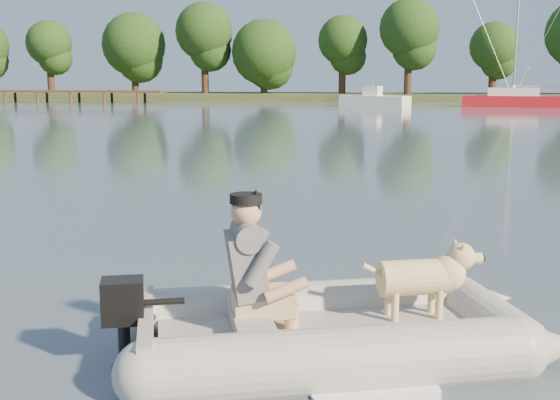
# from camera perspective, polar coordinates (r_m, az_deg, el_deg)

# --- Properties ---
(water) EXTENTS (160.00, 160.00, 0.00)m
(water) POSITION_cam_1_polar(r_m,az_deg,el_deg) (6.76, -2.63, -9.72)
(water) COLOR slate
(water) RESTS_ON ground
(shore_bank) EXTENTS (160.00, 12.00, 0.70)m
(shore_bank) POSITION_cam_1_polar(r_m,az_deg,el_deg) (68.29, 7.10, 8.28)
(shore_bank) COLOR #47512D
(shore_bank) RESTS_ON water
(dock) EXTENTS (18.00, 2.00, 1.04)m
(dock) POSITION_cam_1_polar(r_m,az_deg,el_deg) (64.31, -17.16, 8.05)
(dock) COLOR #4C331E
(dock) RESTS_ON water
(treeline) EXTENTS (75.85, 7.35, 9.27)m
(treeline) POSITION_cam_1_polar(r_m,az_deg,el_deg) (67.43, 8.46, 12.60)
(treeline) COLOR #332316
(treeline) RESTS_ON shore_bank
(dinghy) EXTENTS (5.98, 5.22, 1.45)m
(dinghy) POSITION_cam_1_polar(r_m,az_deg,el_deg) (5.84, 4.77, -6.51)
(dinghy) COLOR #969691
(dinghy) RESTS_ON water
(man) EXTENTS (0.92, 0.85, 1.13)m
(man) POSITION_cam_1_polar(r_m,az_deg,el_deg) (5.71, -2.52, -4.88)
(man) COLOR slate
(man) RESTS_ON dinghy
(dog) EXTENTS (1.04, 0.63, 0.65)m
(dog) POSITION_cam_1_polar(r_m,az_deg,el_deg) (6.12, 10.85, -6.68)
(dog) COLOR tan
(dog) RESTS_ON dinghy
(outboard_motor) EXTENTS (0.51, 0.42, 0.83)m
(outboard_motor) POSITION_cam_1_polar(r_m,az_deg,el_deg) (5.77, -12.58, -10.05)
(outboard_motor) COLOR black
(outboard_motor) RESTS_ON dinghy
(motorboat) EXTENTS (5.64, 3.92, 2.23)m
(motorboat) POSITION_cam_1_polar(r_m,az_deg,el_deg) (53.58, 7.72, 8.62)
(motorboat) COLOR white
(motorboat) RESTS_ON water
(sailboat) EXTENTS (8.56, 3.81, 11.36)m
(sailboat) POSITION_cam_1_polar(r_m,az_deg,el_deg) (55.49, 18.85, 7.69)
(sailboat) COLOR #AA131B
(sailboat) RESTS_ON water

